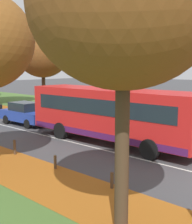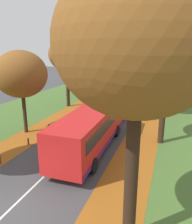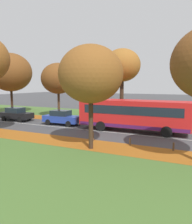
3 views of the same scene
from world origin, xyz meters
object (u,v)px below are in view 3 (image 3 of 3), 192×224
(bollard_third, at_px, (174,147))
(bus, at_px, (134,114))
(tree_right_mid, at_px, (58,79))
(car_black_following, at_px, (16,114))
(bollard_fourth, at_px, (130,142))
(tree_right_far, at_px, (10,72))
(car_blue_lead, at_px, (62,117))
(tree_right_near, at_px, (122,66))
(tree_left_near, at_px, (91,74))
(bollard_fifth, at_px, (93,137))

(bollard_third, relative_size, bus, 0.06)
(tree_right_mid, distance_m, car_black_following, 7.00)
(bollard_fourth, bearing_deg, bollard_third, -89.53)
(tree_right_far, xyz_separation_m, car_blue_lead, (-4.50, -12.07, -5.42))
(car_black_following, bearing_deg, tree_right_mid, -39.87)
(tree_right_near, distance_m, car_blue_lead, 9.29)
(tree_right_near, distance_m, tree_right_far, 17.42)
(bollard_third, bearing_deg, car_black_following, 76.05)
(tree_right_near, distance_m, bus, 7.43)
(tree_right_far, distance_m, car_blue_lead, 13.98)
(tree_left_near, distance_m, tree_right_mid, 14.84)
(bus, bearing_deg, tree_left_near, 170.20)
(bollard_fourth, bearing_deg, tree_right_near, 22.05)
(tree_right_mid, xyz_separation_m, tree_right_far, (0.39, 8.86, 1.01))
(bollard_third, height_order, car_black_following, car_black_following)
(bus, bearing_deg, bollard_fourth, -167.13)
(bollard_third, height_order, bus, bus)
(bus, bearing_deg, tree_right_far, 77.68)
(bollard_fifth, relative_size, car_blue_lead, 0.17)
(bus, distance_m, car_blue_lead, 8.19)
(tree_right_near, xyz_separation_m, car_black_following, (-4.93, 12.03, -5.84))
(bollard_fifth, height_order, car_black_following, car_black_following)
(tree_right_far, bearing_deg, tree_right_mid, -92.54)
(tree_right_near, relative_size, tree_right_far, 0.95)
(bollard_third, height_order, car_blue_lead, car_blue_lead)
(bollard_fourth, xyz_separation_m, bollard_fifth, (0.01, 3.05, 0.07))
(bollard_third, bearing_deg, bollard_fourth, 90.47)
(tree_left_near, xyz_separation_m, tree_right_mid, (10.81, 10.17, 0.05))
(car_blue_lead, bearing_deg, bollard_third, -111.25)
(tree_right_near, distance_m, car_black_following, 14.25)
(bollard_fourth, distance_m, car_blue_lead, 10.44)
(car_blue_lead, bearing_deg, tree_right_mid, 38.01)
(bollard_fourth, relative_size, car_black_following, 0.14)
(car_black_following, bearing_deg, bus, -89.41)
(tree_right_near, bearing_deg, bollard_fifth, -174.85)
(bus, bearing_deg, car_black_following, 90.59)
(tree_right_near, xyz_separation_m, bollard_fifth, (-9.67, -0.87, -6.29))
(tree_left_near, bearing_deg, tree_right_mid, 43.28)
(tree_right_far, bearing_deg, tree_right_near, -88.79)
(tree_right_far, xyz_separation_m, car_black_following, (-4.57, -5.38, -5.42))
(tree_right_mid, relative_size, bus, 0.70)
(bollard_fourth, relative_size, bollard_fifth, 0.80)
(tree_right_far, relative_size, bus, 0.87)
(bollard_fourth, height_order, car_blue_lead, car_blue_lead)
(tree_right_near, bearing_deg, tree_right_mid, 95.09)
(bus, height_order, car_blue_lead, bus)
(tree_left_near, distance_m, car_black_following, 15.80)
(bollard_fourth, height_order, bus, bus)
(tree_right_near, height_order, bollard_fourth, tree_right_near)
(bollard_third, bearing_deg, tree_right_near, 35.82)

